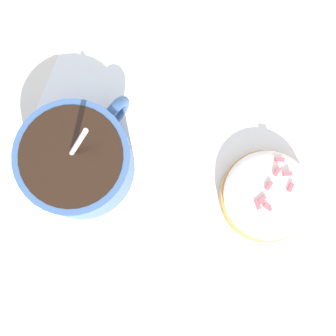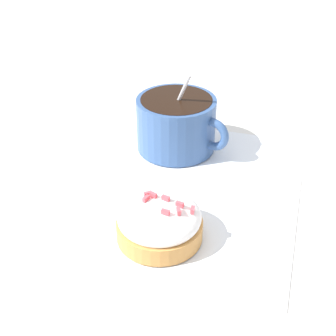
{
  "view_description": "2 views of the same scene",
  "coord_description": "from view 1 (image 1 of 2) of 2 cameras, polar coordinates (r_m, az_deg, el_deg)",
  "views": [
    {
      "loc": [
        -0.01,
        0.05,
        0.48
      ],
      "look_at": [
        0.0,
        -0.01,
        0.03
      ],
      "focal_mm": 60.0,
      "sensor_mm": 36.0,
      "label": 1
    },
    {
      "loc": [
        -0.39,
        -0.08,
        0.29
      ],
      "look_at": [
        -0.02,
        -0.01,
        0.03
      ],
      "focal_mm": 50.0,
      "sensor_mm": 36.0,
      "label": 2
    }
  ],
  "objects": [
    {
      "name": "paper_napkin",
      "position": [
        0.48,
        -0.04,
        -2.08
      ],
      "size": [
        0.29,
        0.3,
        0.0
      ],
      "color": "white",
      "rests_on": "ground_plane"
    },
    {
      "name": "ground_plane",
      "position": [
        0.49,
        -0.04,
        -2.1
      ],
      "size": [
        3.0,
        3.0,
        0.0
      ],
      "primitive_type": "plane",
      "color": "silver"
    },
    {
      "name": "frosted_pastry",
      "position": [
        0.47,
        10.05,
        -2.78
      ],
      "size": [
        0.08,
        0.08,
        0.04
      ],
      "color": "#C18442",
      "rests_on": "paper_napkin"
    },
    {
      "name": "coffee_cup",
      "position": [
        0.46,
        -9.27,
        0.48
      ],
      "size": [
        0.09,
        0.11,
        0.1
      ],
      "color": "#335184",
      "rests_on": "paper_napkin"
    }
  ]
}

